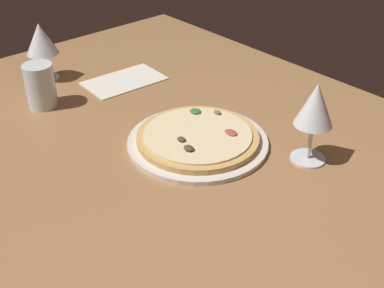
{
  "coord_description": "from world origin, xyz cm",
  "views": [
    {
      "loc": [
        -59.46,
        51.05,
        59.89
      ],
      "look_at": [
        2.73,
        -3.99,
        7.0
      ],
      "focal_mm": 47.48,
      "sensor_mm": 36.0,
      "label": 1
    }
  ],
  "objects_px": {
    "paper_menu": "(124,81)",
    "water_glass": "(41,89)",
    "pizza_main": "(198,139)",
    "wine_glass_far": "(41,40)",
    "wine_glass_near": "(315,108)"
  },
  "relations": [
    {
      "from": "pizza_main",
      "to": "paper_menu",
      "type": "height_order",
      "value": "pizza_main"
    },
    {
      "from": "wine_glass_near",
      "to": "paper_menu",
      "type": "distance_m",
      "value": 0.54
    },
    {
      "from": "wine_glass_far",
      "to": "paper_menu",
      "type": "distance_m",
      "value": 0.22
    },
    {
      "from": "wine_glass_near",
      "to": "paper_menu",
      "type": "xyz_separation_m",
      "value": [
        0.53,
        0.06,
        -0.11
      ]
    },
    {
      "from": "pizza_main",
      "to": "wine_glass_near",
      "type": "height_order",
      "value": "wine_glass_near"
    },
    {
      "from": "wine_glass_near",
      "to": "paper_menu",
      "type": "relative_size",
      "value": 0.84
    },
    {
      "from": "wine_glass_far",
      "to": "water_glass",
      "type": "xyz_separation_m",
      "value": [
        -0.13,
        0.08,
        -0.06
      ]
    },
    {
      "from": "wine_glass_far",
      "to": "water_glass",
      "type": "bearing_deg",
      "value": 148.85
    },
    {
      "from": "wine_glass_far",
      "to": "pizza_main",
      "type": "bearing_deg",
      "value": -170.82
    },
    {
      "from": "pizza_main",
      "to": "wine_glass_far",
      "type": "bearing_deg",
      "value": 9.18
    },
    {
      "from": "wine_glass_near",
      "to": "water_glass",
      "type": "distance_m",
      "value": 0.62
    },
    {
      "from": "pizza_main",
      "to": "water_glass",
      "type": "distance_m",
      "value": 0.4
    },
    {
      "from": "pizza_main",
      "to": "wine_glass_far",
      "type": "distance_m",
      "value": 0.51
    },
    {
      "from": "wine_glass_near",
      "to": "wine_glass_far",
      "type": "bearing_deg",
      "value": 16.76
    },
    {
      "from": "paper_menu",
      "to": "water_glass",
      "type": "bearing_deg",
      "value": 88.71
    }
  ]
}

